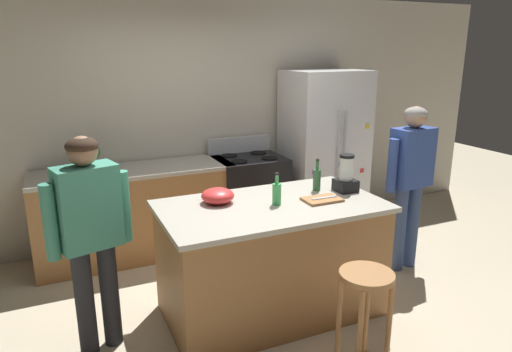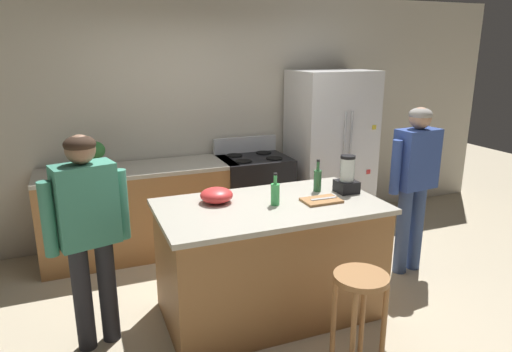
{
  "view_description": "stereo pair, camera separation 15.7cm",
  "coord_description": "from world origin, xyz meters",
  "px_view_note": "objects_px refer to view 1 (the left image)",
  "views": [
    {
      "loc": [
        -1.51,
        -3.05,
        2.13
      ],
      "look_at": [
        0.0,
        0.3,
        1.09
      ],
      "focal_mm": 32.19,
      "sensor_mm": 36.0,
      "label": 1
    },
    {
      "loc": [
        -1.36,
        -3.11,
        2.13
      ],
      "look_at": [
        0.0,
        0.3,
        1.09
      ],
      "focal_mm": 32.19,
      "sensor_mm": 36.0,
      "label": 2
    }
  ],
  "objects_px": {
    "blender_appliance": "(346,176)",
    "bottle_soda": "(277,193)",
    "cutting_board": "(322,199)",
    "kitchen_island": "(271,258)",
    "mixing_bowl": "(218,196)",
    "person_by_sink_right": "(410,173)",
    "stove_range": "(249,196)",
    "refrigerator": "(323,150)",
    "potted_plant": "(90,156)",
    "chef_knife": "(324,198)",
    "bar_stool": "(365,295)",
    "bottle_olive_oil": "(317,179)",
    "person_by_island_left": "(90,226)"
  },
  "relations": [
    {
      "from": "person_by_island_left",
      "to": "refrigerator",
      "type": "bearing_deg",
      "value": 27.31
    },
    {
      "from": "blender_appliance",
      "to": "bottle_soda",
      "type": "height_order",
      "value": "blender_appliance"
    },
    {
      "from": "bar_stool",
      "to": "cutting_board",
      "type": "xyz_separation_m",
      "value": [
        0.14,
        0.79,
        0.4
      ]
    },
    {
      "from": "mixing_bowl",
      "to": "cutting_board",
      "type": "bearing_deg",
      "value": -20.66
    },
    {
      "from": "person_by_sink_right",
      "to": "mixing_bowl",
      "type": "bearing_deg",
      "value": 179.28
    },
    {
      "from": "blender_appliance",
      "to": "kitchen_island",
      "type": "bearing_deg",
      "value": -176.66
    },
    {
      "from": "refrigerator",
      "to": "person_by_sink_right",
      "type": "bearing_deg",
      "value": -84.43
    },
    {
      "from": "bottle_soda",
      "to": "potted_plant",
      "type": "bearing_deg",
      "value": 128.0
    },
    {
      "from": "refrigerator",
      "to": "potted_plant",
      "type": "xyz_separation_m",
      "value": [
        -2.63,
        0.05,
        0.18
      ]
    },
    {
      "from": "bottle_olive_oil",
      "to": "chef_knife",
      "type": "relative_size",
      "value": 1.25
    },
    {
      "from": "kitchen_island",
      "to": "person_by_sink_right",
      "type": "relative_size",
      "value": 1.09
    },
    {
      "from": "kitchen_island",
      "to": "bar_stool",
      "type": "height_order",
      "value": "kitchen_island"
    },
    {
      "from": "stove_range",
      "to": "person_by_sink_right",
      "type": "distance_m",
      "value": 1.8
    },
    {
      "from": "bar_stool",
      "to": "chef_knife",
      "type": "bearing_deg",
      "value": 78.3
    },
    {
      "from": "refrigerator",
      "to": "bottle_olive_oil",
      "type": "height_order",
      "value": "refrigerator"
    },
    {
      "from": "bar_stool",
      "to": "potted_plant",
      "type": "bearing_deg",
      "value": 120.97
    },
    {
      "from": "blender_appliance",
      "to": "bottle_soda",
      "type": "relative_size",
      "value": 1.25
    },
    {
      "from": "refrigerator",
      "to": "cutting_board",
      "type": "xyz_separation_m",
      "value": [
        -1.02,
        -1.6,
        0.01
      ]
    },
    {
      "from": "bar_stool",
      "to": "bottle_olive_oil",
      "type": "distance_m",
      "value": 1.19
    },
    {
      "from": "kitchen_island",
      "to": "bottle_soda",
      "type": "xyz_separation_m",
      "value": [
        0.03,
        -0.03,
        0.56
      ]
    },
    {
      "from": "bar_stool",
      "to": "bottle_soda",
      "type": "relative_size",
      "value": 2.79
    },
    {
      "from": "chef_knife",
      "to": "cutting_board",
      "type": "bearing_deg",
      "value": -178.39
    },
    {
      "from": "bar_stool",
      "to": "blender_appliance",
      "type": "bearing_deg",
      "value": 63.54
    },
    {
      "from": "kitchen_island",
      "to": "person_by_sink_right",
      "type": "xyz_separation_m",
      "value": [
        1.55,
        0.17,
        0.5
      ]
    },
    {
      "from": "kitchen_island",
      "to": "bar_stool",
      "type": "bearing_deg",
      "value": -73.81
    },
    {
      "from": "potted_plant",
      "to": "cutting_board",
      "type": "xyz_separation_m",
      "value": [
        1.61,
        -1.65,
        -0.16
      ]
    },
    {
      "from": "bottle_olive_oil",
      "to": "person_by_sink_right",
      "type": "bearing_deg",
      "value": 0.69
    },
    {
      "from": "blender_appliance",
      "to": "chef_knife",
      "type": "xyz_separation_m",
      "value": [
        -0.3,
        -0.14,
        -0.11
      ]
    },
    {
      "from": "potted_plant",
      "to": "bottle_olive_oil",
      "type": "distance_m",
      "value": 2.21
    },
    {
      "from": "bar_stool",
      "to": "cutting_board",
      "type": "height_order",
      "value": "cutting_board"
    },
    {
      "from": "stove_range",
      "to": "person_by_island_left",
      "type": "xyz_separation_m",
      "value": [
        -1.81,
        -1.45,
        0.47
      ]
    },
    {
      "from": "bar_stool",
      "to": "chef_knife",
      "type": "height_order",
      "value": "chef_knife"
    },
    {
      "from": "kitchen_island",
      "to": "bar_stool",
      "type": "distance_m",
      "value": 0.93
    },
    {
      "from": "person_by_sink_right",
      "to": "kitchen_island",
      "type": "bearing_deg",
      "value": -173.65
    },
    {
      "from": "stove_range",
      "to": "cutting_board",
      "type": "xyz_separation_m",
      "value": [
        -0.06,
        -1.62,
        0.47
      ]
    },
    {
      "from": "stove_range",
      "to": "person_by_sink_right",
      "type": "height_order",
      "value": "person_by_sink_right"
    },
    {
      "from": "cutting_board",
      "to": "blender_appliance",
      "type": "bearing_deg",
      "value": 23.48
    },
    {
      "from": "potted_plant",
      "to": "chef_knife",
      "type": "xyz_separation_m",
      "value": [
        1.63,
        -1.65,
        -0.15
      ]
    },
    {
      "from": "bottle_olive_oil",
      "to": "bottle_soda",
      "type": "height_order",
      "value": "bottle_olive_oil"
    },
    {
      "from": "potted_plant",
      "to": "blender_appliance",
      "type": "bearing_deg",
      "value": -38.06
    },
    {
      "from": "refrigerator",
      "to": "potted_plant",
      "type": "distance_m",
      "value": 2.63
    },
    {
      "from": "kitchen_island",
      "to": "blender_appliance",
      "type": "bearing_deg",
      "value": 3.34
    },
    {
      "from": "person_by_sink_right",
      "to": "cutting_board",
      "type": "height_order",
      "value": "person_by_sink_right"
    },
    {
      "from": "person_by_sink_right",
      "to": "bottle_soda",
      "type": "distance_m",
      "value": 1.54
    },
    {
      "from": "kitchen_island",
      "to": "mixing_bowl",
      "type": "distance_m",
      "value": 0.68
    },
    {
      "from": "kitchen_island",
      "to": "bar_stool",
      "type": "relative_size",
      "value": 2.46
    },
    {
      "from": "potted_plant",
      "to": "cutting_board",
      "type": "relative_size",
      "value": 1.0
    },
    {
      "from": "refrigerator",
      "to": "blender_appliance",
      "type": "bearing_deg",
      "value": -115.73
    },
    {
      "from": "refrigerator",
      "to": "potted_plant",
      "type": "bearing_deg",
      "value": 178.9
    },
    {
      "from": "mixing_bowl",
      "to": "blender_appliance",
      "type": "bearing_deg",
      "value": -8.03
    }
  ]
}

